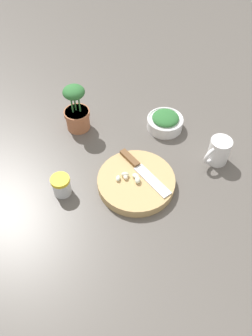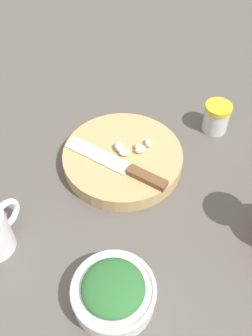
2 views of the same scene
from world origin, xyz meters
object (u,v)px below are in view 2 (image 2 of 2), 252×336
spice_jar (216,117)px  garlic_cloves (132,148)px  cutting_board (123,158)px  chef_knife (121,166)px  herb_bowl (114,292)px

spice_jar → garlic_cloves: bearing=-10.9°
cutting_board → garlic_cloves: (-0.02, 0.01, 0.02)m
cutting_board → garlic_cloves: bearing=161.1°
spice_jar → cutting_board: bearing=-11.6°
chef_knife → spice_jar: size_ratio=3.33×
cutting_board → chef_knife: 0.04m
chef_knife → garlic_cloves: (-0.05, -0.02, 0.00)m
chef_knife → spice_jar: 0.26m
cutting_board → herb_bowl: (0.20, 0.23, 0.01)m
cutting_board → herb_bowl: herb_bowl is taller
chef_knife → garlic_cloves: 0.05m
cutting_board → herb_bowl: size_ratio=1.85×
garlic_cloves → spice_jar: size_ratio=1.20×
cutting_board → spice_jar: (-0.24, 0.05, 0.02)m
cutting_board → garlic_cloves: 0.03m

